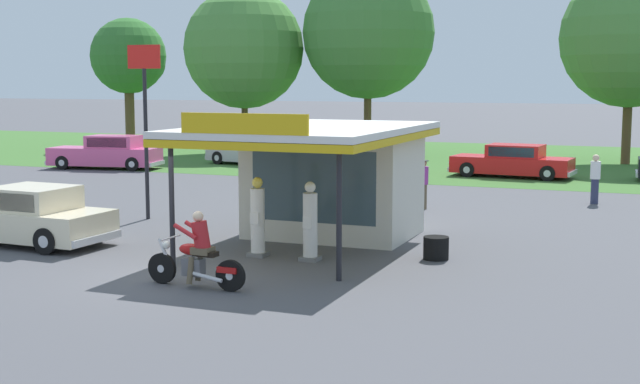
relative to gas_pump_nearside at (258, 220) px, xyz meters
The scene contains 20 objects.
ground_plane 2.78m from the gas_pump_nearside, 106.95° to the right, with size 300.00×300.00×0.00m, color #4C4C51.
grass_verge_strip 27.50m from the gas_pump_nearside, 91.60° to the left, with size 120.00×24.00×0.01m, color #3D6B2D.
service_station_kiosk 3.11m from the gas_pump_nearside, 76.76° to the left, with size 4.94×7.21×3.51m.
gas_pump_nearside is the anchor object (origin of this frame).
gas_pump_offside 1.36m from the gas_pump_nearside, ahead, with size 0.44×0.44×1.87m.
motorcycle_with_rider 3.31m from the gas_pump_nearside, 86.08° to the right, with size 2.28×0.70×1.58m.
featured_classic_sedan 6.43m from the gas_pump_nearside, behind, with size 5.16×2.17×1.50m.
parked_car_back_row_left 19.74m from the gas_pump_nearside, 81.61° to the left, with size 5.44×2.29×1.43m.
parked_car_back_row_centre_right 22.74m from the gas_pump_nearside, 116.18° to the left, with size 5.41×2.89×1.49m.
parked_car_second_row_spare 22.51m from the gas_pump_nearside, 134.60° to the left, with size 5.62×2.69×1.60m.
parked_car_back_row_centre_left 16.46m from the gas_pump_nearside, 101.78° to the left, with size 5.32×2.65×1.49m.
bystander_leaning_by_kiosk 9.06m from the gas_pump_nearside, 79.23° to the left, with size 0.36×0.36×1.63m.
bystander_admiring_sedan 14.07m from the gas_pump_nearside, 60.93° to the left, with size 0.34×0.34×1.69m.
bystander_chatting_near_pumps 8.23m from the gas_pump_nearside, 108.24° to the left, with size 0.34×0.34×1.49m.
tree_oak_centre 29.26m from the gas_pump_nearside, 103.34° to the left, with size 7.39×7.39×10.56m.
tree_oak_left 30.13m from the gas_pump_nearside, 117.29° to the left, with size 6.89×6.89×9.48m.
tree_oak_right 29.52m from the gas_pump_nearside, 75.00° to the left, with size 7.11×7.10×9.85m.
tree_oak_far_left 35.63m from the gas_pump_nearside, 128.74° to the left, with size 4.68×4.68×8.07m.
roadside_pole_sign 7.27m from the gas_pump_nearside, 145.54° to the left, with size 1.10×0.12×5.25m.
spare_tire_stack 4.28m from the gas_pump_nearside, 16.96° to the left, with size 0.60×0.60×0.54m.
Camera 1 is at (9.63, -15.70, 4.18)m, focal length 48.12 mm.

